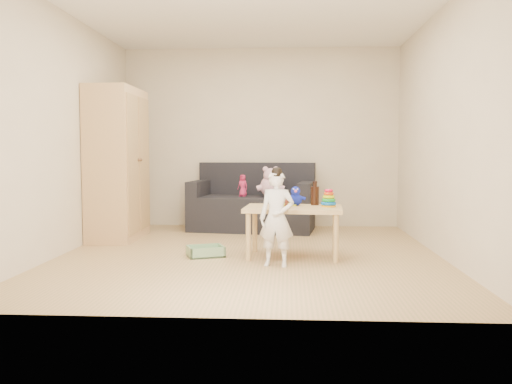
# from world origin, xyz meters

# --- Properties ---
(room) EXTENTS (4.50, 4.50, 4.50)m
(room) POSITION_xyz_m (0.00, 0.00, 1.30)
(room) COLOR tan
(room) RESTS_ON ground
(wardrobe) EXTENTS (0.52, 1.05, 1.88)m
(wardrobe) POSITION_xyz_m (-1.73, 0.94, 0.94)
(wardrobe) COLOR tan
(wardrobe) RESTS_ON ground
(sofa) EXTENTS (1.79, 1.06, 0.47)m
(sofa) POSITION_xyz_m (-0.10, 1.79, 0.24)
(sofa) COLOR black
(sofa) RESTS_ON ground
(play_table) EXTENTS (1.04, 0.70, 0.53)m
(play_table) POSITION_xyz_m (0.46, -0.12, 0.26)
(play_table) COLOR tan
(play_table) RESTS_ON ground
(storage_bin) EXTENTS (0.44, 0.39, 0.11)m
(storage_bin) POSITION_xyz_m (-0.46, -0.15, 0.06)
(storage_bin) COLOR #7DA779
(storage_bin) RESTS_ON ground
(toddler) EXTENTS (0.36, 0.27, 0.90)m
(toddler) POSITION_xyz_m (0.30, -0.59, 0.45)
(toddler) COLOR white
(toddler) RESTS_ON ground
(pink_bear) EXTENTS (0.32, 0.27, 0.35)m
(pink_bear) POSITION_xyz_m (0.16, 1.73, 0.65)
(pink_bear) COLOR #E7AAC5
(pink_bear) RESTS_ON sofa
(doll) EXTENTS (0.18, 0.16, 0.30)m
(doll) POSITION_xyz_m (-0.23, 1.75, 0.62)
(doll) COLOR #C52557
(doll) RESTS_ON sofa
(ring_stacker) EXTENTS (0.16, 0.16, 0.19)m
(ring_stacker) POSITION_xyz_m (0.83, -0.10, 0.60)
(ring_stacker) COLOR orange
(ring_stacker) RESTS_ON play_table
(brown_bottle) EXTENTS (0.09, 0.09, 0.26)m
(brown_bottle) POSITION_xyz_m (0.69, 0.08, 0.63)
(brown_bottle) COLOR black
(brown_bottle) RESTS_ON play_table
(blue_plush) EXTENTS (0.19, 0.16, 0.21)m
(blue_plush) POSITION_xyz_m (0.48, 0.01, 0.63)
(blue_plush) COLOR #1524C3
(blue_plush) RESTS_ON play_table
(wooden_figure) EXTENTS (0.05, 0.05, 0.11)m
(wooden_figure) POSITION_xyz_m (0.39, -0.13, 0.58)
(wooden_figure) COLOR brown
(wooden_figure) RESTS_ON play_table
(yellow_book) EXTENTS (0.26, 0.26, 0.02)m
(yellow_book) POSITION_xyz_m (0.36, 0.02, 0.53)
(yellow_book) COLOR #C6D316
(yellow_book) RESTS_ON play_table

